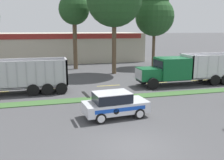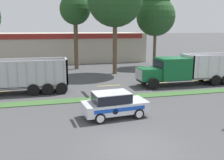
# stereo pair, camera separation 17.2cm
# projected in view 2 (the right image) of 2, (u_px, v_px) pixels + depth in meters

# --- Properties ---
(ground_plane) EXTENTS (600.00, 600.00, 0.00)m
(ground_plane) POSITION_uv_depth(u_px,v_px,m) (135.00, 147.00, 12.40)
(ground_plane) COLOR #474749
(grass_verge) EXTENTS (120.00, 1.34, 0.06)m
(grass_verge) POSITION_uv_depth(u_px,v_px,m) (100.00, 99.00, 20.78)
(grass_verge) COLOR #3D6633
(grass_verge) RESTS_ON ground_plane
(centre_line_4) EXTENTS (2.40, 0.14, 0.01)m
(centre_line_4) POSITION_uv_depth(u_px,v_px,m) (55.00, 89.00, 24.38)
(centre_line_4) COLOR yellow
(centre_line_4) RESTS_ON ground_plane
(centre_line_5) EXTENTS (2.40, 0.14, 0.01)m
(centre_line_5) POSITION_uv_depth(u_px,v_px,m) (109.00, 86.00, 25.67)
(centre_line_5) COLOR yellow
(centre_line_5) RESTS_ON ground_plane
(centre_line_6) EXTENTS (2.40, 0.14, 0.01)m
(centre_line_6) POSITION_uv_depth(u_px,v_px,m) (157.00, 83.00, 26.96)
(centre_line_6) COLOR yellow
(centre_line_6) RESTS_ON ground_plane
(centre_line_7) EXTENTS (2.40, 0.14, 0.01)m
(centre_line_7) POSITION_uv_depth(u_px,v_px,m) (201.00, 80.00, 28.25)
(centre_line_7) COLOR yellow
(centre_line_7) RESTS_ON ground_plane
(dump_truck_mid) EXTENTS (11.12, 2.85, 3.20)m
(dump_truck_mid) POSITION_uv_depth(u_px,v_px,m) (182.00, 70.00, 25.78)
(dump_truck_mid) COLOR black
(dump_truck_mid) RESTS_ON ground_plane
(rally_car) EXTENTS (4.39, 2.30, 1.72)m
(rally_car) POSITION_uv_depth(u_px,v_px,m) (114.00, 104.00, 16.44)
(rally_car) COLOR silver
(rally_car) RESTS_ON ground_plane
(store_building_backdrop) EXTENTS (34.48, 12.10, 4.99)m
(store_building_backdrop) POSITION_uv_depth(u_px,v_px,m) (45.00, 47.00, 45.02)
(store_building_backdrop) COLOR #BCB29E
(store_building_backdrop) RESTS_ON ground_plane
(tree_behind_centre) EXTENTS (5.74, 5.74, 11.80)m
(tree_behind_centre) POSITION_uv_depth(u_px,v_px,m) (156.00, 13.00, 36.75)
(tree_behind_centre) COLOR brown
(tree_behind_centre) RESTS_ON ground_plane
(tree_behind_far_right) EXTENTS (4.28, 4.28, 11.62)m
(tree_behind_far_right) POSITION_uv_depth(u_px,v_px,m) (75.00, 7.00, 34.66)
(tree_behind_far_right) COLOR brown
(tree_behind_far_right) RESTS_ON ground_plane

